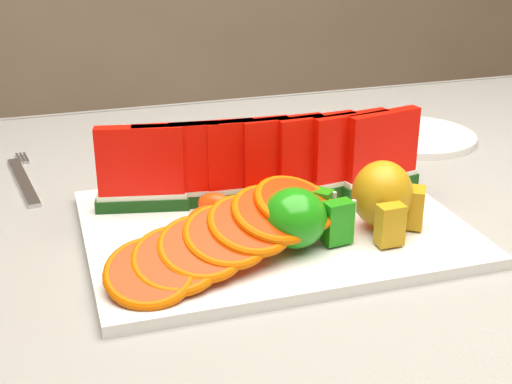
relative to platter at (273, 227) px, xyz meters
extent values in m
cube|color=#533622|center=(0.03, 0.01, -0.03)|extent=(1.40, 0.90, 0.03)
cube|color=gray|center=(0.03, 0.01, -0.01)|extent=(1.52, 1.02, 0.01)
cube|color=gray|center=(0.03, 0.52, -0.10)|extent=(1.52, 0.01, 0.20)
cube|color=silver|center=(0.00, 0.00, 0.00)|extent=(0.40, 0.30, 0.01)
ellipsoid|color=#287D18|center=(0.00, -0.07, 0.04)|extent=(0.08, 0.08, 0.06)
cube|color=#287D18|center=(0.05, -0.07, 0.03)|extent=(0.03, 0.02, 0.04)
cube|color=beige|center=(0.05, -0.07, 0.03)|extent=(0.03, 0.01, 0.04)
cube|color=#287D18|center=(0.04, -0.04, 0.03)|extent=(0.03, 0.03, 0.04)
cube|color=beige|center=(0.04, -0.04, 0.03)|extent=(0.02, 0.02, 0.04)
ellipsoid|color=#B57406|center=(0.10, -0.05, 0.05)|extent=(0.08, 0.08, 0.07)
cube|color=#B57406|center=(0.09, -0.09, 0.03)|extent=(0.03, 0.02, 0.04)
cube|color=#B57406|center=(0.14, -0.06, 0.03)|extent=(0.03, 0.03, 0.04)
cylinder|color=silver|center=(0.30, 0.23, 0.00)|extent=(0.24, 0.24, 0.01)
cube|color=silver|center=(-0.26, 0.23, 0.00)|extent=(0.04, 0.17, 0.00)
cube|color=silver|center=(-0.26, 0.32, 0.00)|extent=(0.01, 0.04, 0.00)
cube|color=silver|center=(-0.26, 0.32, 0.00)|extent=(0.01, 0.04, 0.00)
cube|color=silver|center=(-0.25, 0.32, 0.00)|extent=(0.01, 0.04, 0.00)
cube|color=#133C0E|center=(-0.13, 0.08, 0.01)|extent=(0.11, 0.04, 0.01)
cube|color=silver|center=(-0.13, 0.08, 0.02)|extent=(0.10, 0.04, 0.01)
cube|color=red|center=(-0.13, 0.08, 0.07)|extent=(0.10, 0.04, 0.08)
cube|color=#133C0E|center=(-0.09, 0.07, 0.01)|extent=(0.11, 0.04, 0.01)
cube|color=silver|center=(-0.09, 0.07, 0.02)|extent=(0.10, 0.03, 0.01)
cube|color=red|center=(-0.09, 0.07, 0.07)|extent=(0.10, 0.03, 0.08)
cube|color=#133C0E|center=(-0.05, 0.07, 0.01)|extent=(0.11, 0.03, 0.01)
cube|color=silver|center=(-0.05, 0.07, 0.02)|extent=(0.10, 0.03, 0.01)
cube|color=red|center=(-0.05, 0.07, 0.07)|extent=(0.10, 0.02, 0.08)
cube|color=#133C0E|center=(-0.01, 0.06, 0.01)|extent=(0.11, 0.02, 0.01)
cube|color=silver|center=(-0.01, 0.06, 0.02)|extent=(0.10, 0.02, 0.01)
cube|color=red|center=(-0.01, 0.06, 0.07)|extent=(0.10, 0.02, 0.08)
cube|color=#133C0E|center=(0.03, 0.06, 0.01)|extent=(0.11, 0.02, 0.01)
cube|color=silver|center=(0.03, 0.06, 0.02)|extent=(0.10, 0.02, 0.01)
cube|color=red|center=(0.03, 0.06, 0.07)|extent=(0.10, 0.02, 0.08)
cube|color=#133C0E|center=(0.07, 0.05, 0.01)|extent=(0.11, 0.03, 0.01)
cube|color=silver|center=(0.07, 0.05, 0.02)|extent=(0.10, 0.03, 0.01)
cube|color=red|center=(0.07, 0.05, 0.07)|extent=(0.10, 0.02, 0.08)
cube|color=#133C0E|center=(0.11, 0.05, 0.01)|extent=(0.11, 0.04, 0.01)
cube|color=silver|center=(0.11, 0.05, 0.02)|extent=(0.10, 0.03, 0.01)
cube|color=red|center=(0.11, 0.05, 0.07)|extent=(0.10, 0.03, 0.08)
cube|color=#133C0E|center=(0.15, 0.05, 0.01)|extent=(0.11, 0.04, 0.01)
cube|color=silver|center=(0.15, 0.05, 0.02)|extent=(0.10, 0.04, 0.01)
cube|color=red|center=(0.15, 0.05, 0.07)|extent=(0.10, 0.04, 0.08)
cylinder|color=red|center=(-0.15, -0.10, 0.02)|extent=(0.09, 0.09, 0.03)
torus|color=#D05A07|center=(-0.15, -0.10, 0.02)|extent=(0.10, 0.10, 0.04)
cylinder|color=red|center=(-0.12, -0.09, 0.03)|extent=(0.08, 0.08, 0.03)
torus|color=#D05A07|center=(-0.12, -0.09, 0.03)|extent=(0.09, 0.09, 0.04)
cylinder|color=red|center=(-0.10, -0.08, 0.03)|extent=(0.08, 0.08, 0.03)
torus|color=#D05A07|center=(-0.10, -0.08, 0.03)|extent=(0.09, 0.09, 0.04)
cylinder|color=red|center=(-0.07, -0.08, 0.04)|extent=(0.09, 0.09, 0.03)
torus|color=#D05A07|center=(-0.07, -0.08, 0.04)|extent=(0.10, 0.10, 0.04)
cylinder|color=red|center=(-0.05, -0.07, 0.04)|extent=(0.09, 0.09, 0.03)
torus|color=#D05A07|center=(-0.05, -0.07, 0.04)|extent=(0.11, 0.10, 0.04)
cylinder|color=red|center=(-0.02, -0.06, 0.04)|extent=(0.10, 0.10, 0.03)
torus|color=#D05A07|center=(-0.02, -0.06, 0.04)|extent=(0.11, 0.11, 0.04)
cylinder|color=red|center=(0.01, -0.05, 0.05)|extent=(0.10, 0.10, 0.03)
torus|color=#D05A07|center=(0.01, -0.05, 0.05)|extent=(0.12, 0.12, 0.04)
cylinder|color=red|center=(-0.11, 0.12, 0.02)|extent=(0.08, 0.08, 0.03)
torus|color=#D05A07|center=(-0.11, 0.12, 0.02)|extent=(0.09, 0.09, 0.03)
cylinder|color=red|center=(-0.06, 0.12, 0.02)|extent=(0.09, 0.09, 0.03)
torus|color=#D05A07|center=(-0.06, 0.12, 0.02)|extent=(0.10, 0.10, 0.03)
cylinder|color=red|center=(-0.01, 0.12, 0.03)|extent=(0.09, 0.09, 0.03)
torus|color=#D05A07|center=(-0.01, 0.12, 0.03)|extent=(0.10, 0.10, 0.03)
cylinder|color=red|center=(0.04, 0.12, 0.03)|extent=(0.10, 0.10, 0.03)
torus|color=#D05A07|center=(0.04, 0.12, 0.03)|extent=(0.11, 0.11, 0.03)
ellipsoid|color=#E63E14|center=(-0.07, 0.01, 0.02)|extent=(0.05, 0.03, 0.03)
ellipsoid|color=#E63E14|center=(-0.05, 0.04, 0.02)|extent=(0.05, 0.04, 0.03)
ellipsoid|color=#E63E14|center=(-0.02, 0.01, 0.02)|extent=(0.03, 0.05, 0.03)
ellipsoid|color=#E63E14|center=(0.00, 0.03, 0.02)|extent=(0.02, 0.04, 0.03)
ellipsoid|color=#E63E14|center=(0.01, 0.02, 0.02)|extent=(0.04, 0.02, 0.03)
ellipsoid|color=#E63E14|center=(0.03, 0.03, 0.02)|extent=(0.04, 0.05, 0.03)
ellipsoid|color=#E63E14|center=(0.05, 0.01, 0.02)|extent=(0.04, 0.05, 0.03)
camera|label=1|loc=(-0.23, -0.66, 0.34)|focal=50.00mm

